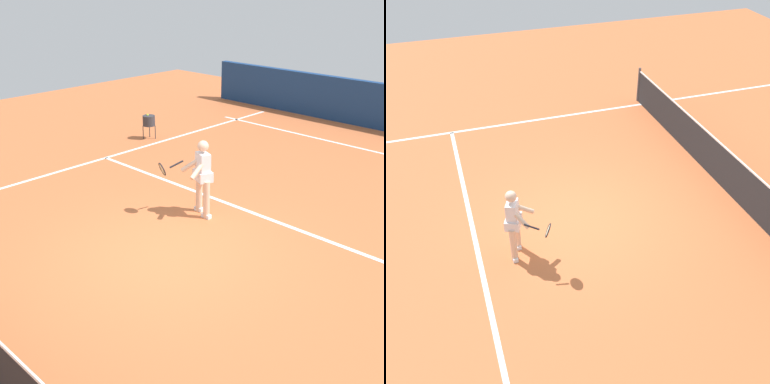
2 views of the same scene
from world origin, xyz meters
TOP-DOWN VIEW (x-y plane):
  - ground_plane at (0.00, 0.00)m, footprint 26.66×26.66m
  - service_line_marking at (0.00, -2.32)m, footprint 9.66×0.10m
  - sideline_left_marking at (-4.83, 0.00)m, footprint 0.10×18.50m
  - court_net at (0.00, 3.64)m, footprint 10.34×0.08m
  - tennis_player at (0.65, -1.54)m, footprint 1.01×0.85m

SIDE VIEW (x-z plane):
  - ground_plane at x=0.00m, z-range 0.00..0.00m
  - service_line_marking at x=0.00m, z-range 0.00..0.01m
  - sideline_left_marking at x=-4.83m, z-range 0.00..0.01m
  - court_net at x=0.00m, z-range -0.03..1.06m
  - tennis_player at x=0.65m, z-range 0.07..1.62m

